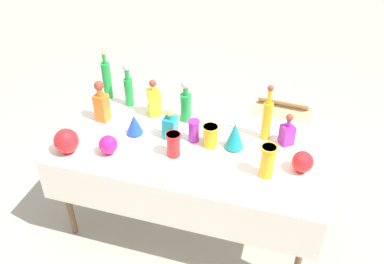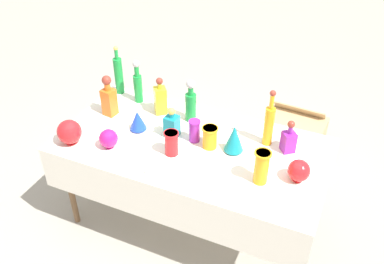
{
  "view_description": "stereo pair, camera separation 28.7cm",
  "coord_description": "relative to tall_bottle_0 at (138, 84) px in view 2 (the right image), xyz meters",
  "views": [
    {
      "loc": [
        0.67,
        -2.23,
        2.54
      ],
      "look_at": [
        0.0,
        0.0,
        0.86
      ],
      "focal_mm": 40.0,
      "sensor_mm": 36.0,
      "label": 1
    },
    {
      "loc": [
        0.94,
        -2.13,
        2.54
      ],
      "look_at": [
        0.0,
        0.0,
        0.86
      ],
      "focal_mm": 40.0,
      "sensor_mm": 36.0,
      "label": 2
    }
  ],
  "objects": [
    {
      "name": "round_bowl_0",
      "position": [
        0.11,
        -0.6,
        -0.08
      ],
      "size": [
        0.13,
        0.13,
        0.14
      ],
      "color": "#C61972",
      "rests_on": "display_table"
    },
    {
      "name": "round_bowl_2",
      "position": [
        1.35,
        -0.41,
        -0.08
      ],
      "size": [
        0.14,
        0.14,
        0.15
      ],
      "color": "red",
      "rests_on": "display_table"
    },
    {
      "name": "cardboard_box_behind_left",
      "position": [
        1.11,
        0.88,
        -0.74
      ],
      "size": [
        0.55,
        0.37,
        0.43
      ],
      "color": "tan",
      "rests_on": "ground"
    },
    {
      "name": "tall_bottle_2",
      "position": [
        0.48,
        -0.07,
        -0.01
      ],
      "size": [
        0.08,
        0.08,
        0.33
      ],
      "color": "#198C38",
      "rests_on": "display_table"
    },
    {
      "name": "tall_bottle_3",
      "position": [
        -0.21,
        0.06,
        0.01
      ],
      "size": [
        0.07,
        0.07,
        0.41
      ],
      "color": "#198C38",
      "rests_on": "display_table"
    },
    {
      "name": "slender_vase_2",
      "position": [
        0.61,
        -0.3,
        -0.07
      ],
      "size": [
        0.08,
        0.08,
        0.16
      ],
      "color": "purple",
      "rests_on": "display_table"
    },
    {
      "name": "price_tag_right",
      "position": [
        0.93,
        -0.71,
        -0.14
      ],
      "size": [
        0.05,
        0.02,
        0.04
      ],
      "primitive_type": "cube",
      "rotation": [
        -0.21,
        0.0,
        0.04
      ],
      "color": "white",
      "rests_on": "display_table"
    },
    {
      "name": "fluted_vase_1",
      "position": [
        0.19,
        -0.34,
        -0.07
      ],
      "size": [
        0.12,
        0.12,
        0.15
      ],
      "color": "blue",
      "rests_on": "display_table"
    },
    {
      "name": "price_tag_left",
      "position": [
        0.49,
        -0.74,
        -0.13
      ],
      "size": [
        0.05,
        0.02,
        0.05
      ],
      "primitive_type": "cube",
      "rotation": [
        -0.21,
        0.0,
        0.09
      ],
      "color": "white",
      "rests_on": "display_table"
    },
    {
      "name": "tall_bottle_1",
      "position": [
        1.07,
        -0.12,
        0.01
      ],
      "size": [
        0.07,
        0.07,
        0.42
      ],
      "color": "orange",
      "rests_on": "display_table"
    },
    {
      "name": "slender_vase_0",
      "position": [
        0.73,
        -0.32,
        -0.07
      ],
      "size": [
        0.11,
        0.11,
        0.16
      ],
      "color": "orange",
      "rests_on": "display_table"
    },
    {
      "name": "slender_vase_1",
      "position": [
        1.14,
        -0.52,
        -0.03
      ],
      "size": [
        0.11,
        0.11,
        0.22
      ],
      "color": "orange",
      "rests_on": "display_table"
    },
    {
      "name": "display_table",
      "position": [
        0.61,
        -0.38,
        -0.22
      ],
      "size": [
        1.85,
        0.95,
        0.76
      ],
      "color": "white",
      "rests_on": "ground"
    },
    {
      "name": "tall_bottle_0",
      "position": [
        0.0,
        0.0,
        0.0
      ],
      "size": [
        0.07,
        0.07,
        0.35
      ],
      "color": "#198C38",
      "rests_on": "display_table"
    },
    {
      "name": "square_decanter_2",
      "position": [
        1.22,
        -0.15,
        -0.06
      ],
      "size": [
        0.11,
        0.11,
        0.24
      ],
      "color": "purple",
      "rests_on": "display_table"
    },
    {
      "name": "price_tag_center",
      "position": [
        1.13,
        -0.73,
        -0.13
      ],
      "size": [
        0.06,
        0.03,
        0.05
      ],
      "primitive_type": "cube",
      "rotation": [
        -0.21,
        0.0,
        -0.26
      ],
      "color": "white",
      "rests_on": "display_table"
    },
    {
      "name": "fluted_vase_0",
      "position": [
        0.89,
        -0.3,
        -0.05
      ],
      "size": [
        0.13,
        0.13,
        0.2
      ],
      "color": "teal",
      "rests_on": "display_table"
    },
    {
      "name": "ground_plane",
      "position": [
        0.61,
        -0.34,
        -0.91
      ],
      "size": [
        40.0,
        40.0,
        0.0
      ],
      "primitive_type": "plane",
      "color": "#A0998C"
    },
    {
      "name": "round_bowl_1",
      "position": [
        -0.16,
        -0.66,
        -0.06
      ],
      "size": [
        0.17,
        0.17,
        0.18
      ],
      "color": "red",
      "rests_on": "display_table"
    },
    {
      "name": "square_decanter_1",
      "position": [
        -0.1,
        -0.25,
        -0.01
      ],
      "size": [
        0.1,
        0.1,
        0.32
      ],
      "color": "orange",
      "rests_on": "display_table"
    },
    {
      "name": "square_decanter_3",
      "position": [
        0.23,
        -0.08,
        -0.03
      ],
      "size": [
        0.12,
        0.12,
        0.3
      ],
      "color": "yellow",
      "rests_on": "display_table"
    },
    {
      "name": "slender_vase_3",
      "position": [
        0.53,
        -0.49,
        -0.06
      ],
      "size": [
        0.1,
        0.1,
        0.17
      ],
      "color": "red",
      "rests_on": "display_table"
    },
    {
      "name": "square_decanter_0",
      "position": [
        0.44,
        -0.31,
        -0.06
      ],
      "size": [
        0.09,
        0.09,
        0.23
      ],
      "color": "teal",
      "rests_on": "display_table"
    }
  ]
}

